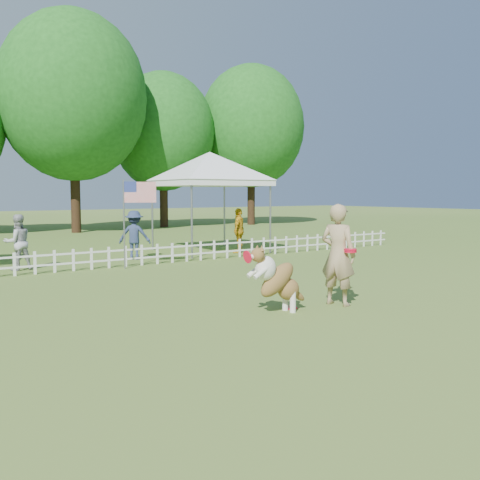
{
  "coord_description": "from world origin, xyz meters",
  "views": [
    {
      "loc": [
        -6.37,
        -7.23,
        2.09
      ],
      "look_at": [
        0.2,
        2.0,
        1.1
      ],
      "focal_mm": 40.0,
      "sensor_mm": 36.0,
      "label": 1
    }
  ],
  "objects_px": {
    "canopy_tent_right": "(210,203)",
    "spectator_b": "(134,235)",
    "frisbee_on_turf": "(290,308)",
    "spectator_a": "(18,242)",
    "spectator_c": "(239,231)",
    "dog": "(278,280)",
    "flag_pole": "(124,224)",
    "handler": "(338,255)"
  },
  "relations": [
    {
      "from": "canopy_tent_right",
      "to": "spectator_b",
      "type": "bearing_deg",
      "value": -166.93
    },
    {
      "from": "frisbee_on_turf",
      "to": "spectator_a",
      "type": "bearing_deg",
      "value": 109.56
    },
    {
      "from": "frisbee_on_turf",
      "to": "canopy_tent_right",
      "type": "relative_size",
      "value": 0.08
    },
    {
      "from": "spectator_c",
      "to": "dog",
      "type": "bearing_deg",
      "value": 20.6
    },
    {
      "from": "frisbee_on_turf",
      "to": "dog",
      "type": "bearing_deg",
      "value": -158.73
    },
    {
      "from": "dog",
      "to": "flag_pole",
      "type": "bearing_deg",
      "value": 90.95
    },
    {
      "from": "handler",
      "to": "spectator_b",
      "type": "relative_size",
      "value": 1.22
    },
    {
      "from": "handler",
      "to": "spectator_a",
      "type": "distance_m",
      "value": 9.1
    },
    {
      "from": "dog",
      "to": "canopy_tent_right",
      "type": "xyz_separation_m",
      "value": [
        4.35,
        9.13,
        1.15
      ]
    },
    {
      "from": "dog",
      "to": "spectator_b",
      "type": "relative_size",
      "value": 0.77
    },
    {
      "from": "flag_pole",
      "to": "spectator_a",
      "type": "height_order",
      "value": "flag_pole"
    },
    {
      "from": "frisbee_on_turf",
      "to": "spectator_b",
      "type": "relative_size",
      "value": 0.17
    },
    {
      "from": "canopy_tent_right",
      "to": "spectator_b",
      "type": "relative_size",
      "value": 2.25
    },
    {
      "from": "flag_pole",
      "to": "spectator_c",
      "type": "bearing_deg",
      "value": 40.43
    },
    {
      "from": "spectator_b",
      "to": "spectator_c",
      "type": "relative_size",
      "value": 0.99
    },
    {
      "from": "canopy_tent_right",
      "to": "spectator_c",
      "type": "xyz_separation_m",
      "value": [
        0.62,
        -0.92,
        -0.96
      ]
    },
    {
      "from": "handler",
      "to": "spectator_a",
      "type": "xyz_separation_m",
      "value": [
        -3.78,
        8.28,
        -0.19
      ]
    },
    {
      "from": "spectator_b",
      "to": "spectator_c",
      "type": "bearing_deg",
      "value": -148.41
    },
    {
      "from": "handler",
      "to": "canopy_tent_right",
      "type": "bearing_deg",
      "value": -34.7
    },
    {
      "from": "spectator_a",
      "to": "spectator_b",
      "type": "xyz_separation_m",
      "value": [
        3.58,
        0.36,
        0.01
      ]
    },
    {
      "from": "frisbee_on_turf",
      "to": "canopy_tent_right",
      "type": "distance_m",
      "value": 9.94
    },
    {
      "from": "spectator_a",
      "to": "spectator_c",
      "type": "bearing_deg",
      "value": 174.92
    },
    {
      "from": "handler",
      "to": "spectator_a",
      "type": "bearing_deg",
      "value": 7.82
    },
    {
      "from": "handler",
      "to": "spectator_a",
      "type": "height_order",
      "value": "handler"
    },
    {
      "from": "frisbee_on_turf",
      "to": "spectator_a",
      "type": "height_order",
      "value": "spectator_a"
    },
    {
      "from": "frisbee_on_turf",
      "to": "spectator_c",
      "type": "height_order",
      "value": "spectator_c"
    },
    {
      "from": "handler",
      "to": "flag_pole",
      "type": "distance_m",
      "value": 7.0
    },
    {
      "from": "spectator_a",
      "to": "spectator_c",
      "type": "height_order",
      "value": "spectator_c"
    },
    {
      "from": "flag_pole",
      "to": "dog",
      "type": "bearing_deg",
      "value": -66.44
    },
    {
      "from": "flag_pole",
      "to": "spectator_a",
      "type": "bearing_deg",
      "value": 174.54
    },
    {
      "from": "spectator_a",
      "to": "spectator_c",
      "type": "relative_size",
      "value": 0.97
    },
    {
      "from": "flag_pole",
      "to": "spectator_b",
      "type": "distance_m",
      "value": 2.13
    },
    {
      "from": "spectator_a",
      "to": "spectator_b",
      "type": "relative_size",
      "value": 0.98
    },
    {
      "from": "handler",
      "to": "spectator_c",
      "type": "relative_size",
      "value": 1.21
    },
    {
      "from": "spectator_c",
      "to": "canopy_tent_right",
      "type": "bearing_deg",
      "value": -94.14
    },
    {
      "from": "spectator_a",
      "to": "spectator_b",
      "type": "bearing_deg",
      "value": -179.6
    },
    {
      "from": "canopy_tent_right",
      "to": "spectator_b",
      "type": "xyz_separation_m",
      "value": [
        -3.19,
        -0.6,
        -0.97
      ]
    },
    {
      "from": "handler",
      "to": "dog",
      "type": "distance_m",
      "value": 1.4
    },
    {
      "from": "spectator_b",
      "to": "spectator_c",
      "type": "distance_m",
      "value": 3.83
    },
    {
      "from": "dog",
      "to": "canopy_tent_right",
      "type": "bearing_deg",
      "value": 65.95
    },
    {
      "from": "spectator_a",
      "to": "frisbee_on_turf",
      "type": "bearing_deg",
      "value": 104.2
    },
    {
      "from": "handler",
      "to": "dog",
      "type": "height_order",
      "value": "handler"
    }
  ]
}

